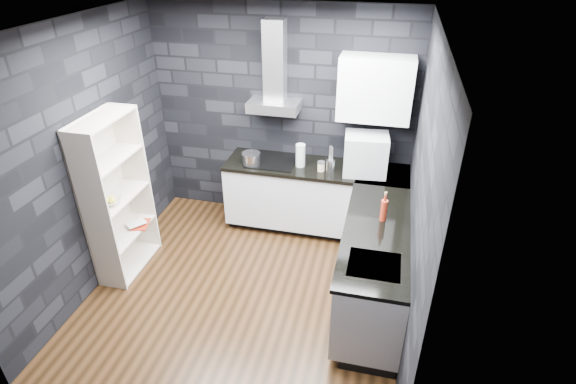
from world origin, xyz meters
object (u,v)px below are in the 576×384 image
at_px(pot, 251,159).
at_px(fruit_bowl, 110,201).
at_px(storage_jar, 321,167).
at_px(red_bottle, 384,210).
at_px(utensil_crock, 330,166).
at_px(glass_vase, 300,155).
at_px(bookshelf, 117,198).
at_px(appliance_garage, 365,155).

bearing_deg(pot, fruit_bowl, -133.74).
relative_size(storage_jar, red_bottle, 0.46).
distance_m(pot, utensil_crock, 0.95).
bearing_deg(fruit_bowl, utensil_crock, 30.90).
bearing_deg(storage_jar, utensil_crock, 12.94).
relative_size(storage_jar, utensil_crock, 0.76).
relative_size(glass_vase, bookshelf, 0.15).
height_order(glass_vase, fruit_bowl, glass_vase).
bearing_deg(glass_vase, appliance_garage, 0.36).
bearing_deg(red_bottle, storage_jar, 130.44).
xyz_separation_m(utensil_crock, red_bottle, (0.66, -0.92, 0.04)).
xyz_separation_m(pot, utensil_crock, (0.95, 0.05, -0.01)).
xyz_separation_m(red_bottle, bookshelf, (-2.75, -0.21, -0.11)).
relative_size(red_bottle, bookshelf, 0.12).
distance_m(bookshelf, fruit_bowl, 0.13).
height_order(storage_jar, fruit_bowl, storage_jar).
relative_size(pot, storage_jar, 2.10).
height_order(utensil_crock, appliance_garage, appliance_garage).
bearing_deg(appliance_garage, glass_vase, 174.91).
xyz_separation_m(storage_jar, fruit_bowl, (-1.99, -1.23, -0.01)).
bearing_deg(bookshelf, pot, 63.06).
height_order(glass_vase, storage_jar, glass_vase).
relative_size(pot, utensil_crock, 1.60).
xyz_separation_m(utensil_crock, bookshelf, (-2.10, -1.13, -0.07)).
relative_size(appliance_garage, bookshelf, 0.27).
bearing_deg(fruit_bowl, bookshelf, 90.00).
bearing_deg(red_bottle, appliance_garage, 105.33).
distance_m(red_bottle, fruit_bowl, 2.77).
bearing_deg(utensil_crock, appliance_garage, 7.12).
distance_m(pot, red_bottle, 1.82).
height_order(red_bottle, fruit_bowl, red_bottle).
height_order(glass_vase, red_bottle, glass_vase).
height_order(utensil_crock, bookshelf, bookshelf).
distance_m(pot, fruit_bowl, 1.66).
xyz_separation_m(pot, glass_vase, (0.58, 0.10, 0.06)).
bearing_deg(appliance_garage, pot, 178.91).
relative_size(glass_vase, utensil_crock, 2.09).
distance_m(glass_vase, storage_jar, 0.28).
bearing_deg(glass_vase, pot, -170.51).
bearing_deg(red_bottle, glass_vase, 136.80).
xyz_separation_m(storage_jar, appliance_garage, (0.50, 0.07, 0.17)).
xyz_separation_m(red_bottle, fruit_bowl, (-2.75, -0.34, -0.07)).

